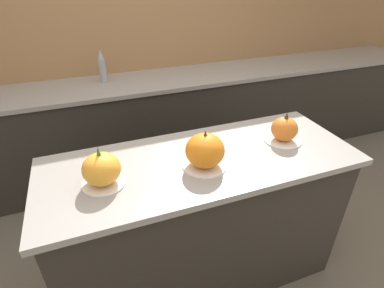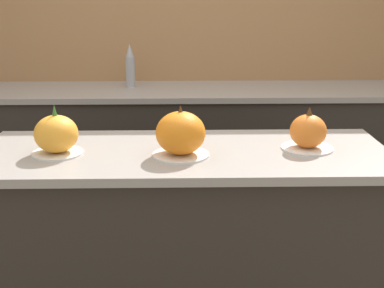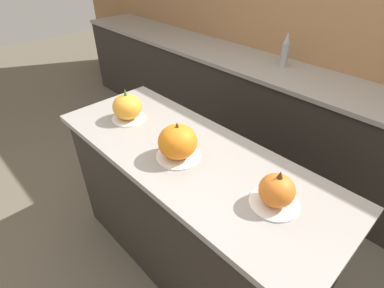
# 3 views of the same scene
# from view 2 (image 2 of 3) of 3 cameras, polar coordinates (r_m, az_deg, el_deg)

# --- Properties ---
(wall_back) EXTENTS (8.00, 0.06, 2.50)m
(wall_back) POSITION_cam_2_polar(r_m,az_deg,el_deg) (3.77, -1.06, 11.69)
(wall_back) COLOR #9E7047
(wall_back) RESTS_ON ground_plane
(kitchen_island) EXTENTS (1.68, 0.64, 0.93)m
(kitchen_island) POSITION_cam_2_polar(r_m,az_deg,el_deg) (2.36, -0.75, -11.48)
(kitchen_island) COLOR #2D2823
(kitchen_island) RESTS_ON ground_plane
(back_counter) EXTENTS (6.00, 0.60, 0.93)m
(back_counter) POSITION_cam_2_polar(r_m,az_deg,el_deg) (3.60, -0.97, -1.34)
(back_counter) COLOR #2D2823
(back_counter) RESTS_ON ground_plane
(pumpkin_cake_left) EXTENTS (0.20, 0.20, 0.20)m
(pumpkin_cake_left) POSITION_cam_2_polar(r_m,az_deg,el_deg) (2.18, -14.28, 0.93)
(pumpkin_cake_left) COLOR white
(pumpkin_cake_left) RESTS_ON kitchen_island
(pumpkin_cake_center) EXTENTS (0.23, 0.23, 0.20)m
(pumpkin_cake_center) POSITION_cam_2_polar(r_m,az_deg,el_deg) (2.09, -1.23, 1.05)
(pumpkin_cake_center) COLOR white
(pumpkin_cake_center) RESTS_ON kitchen_island
(pumpkin_cake_right) EXTENTS (0.21, 0.21, 0.18)m
(pumpkin_cake_right) POSITION_cam_2_polar(r_m,az_deg,el_deg) (2.23, 12.28, 1.18)
(pumpkin_cake_right) COLOR white
(pumpkin_cake_right) RESTS_ON kitchen_island
(bottle_tall) EXTENTS (0.06, 0.06, 0.28)m
(bottle_tall) POSITION_cam_2_polar(r_m,az_deg,el_deg) (3.56, -6.61, 8.22)
(bottle_tall) COLOR #99999E
(bottle_tall) RESTS_ON back_counter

